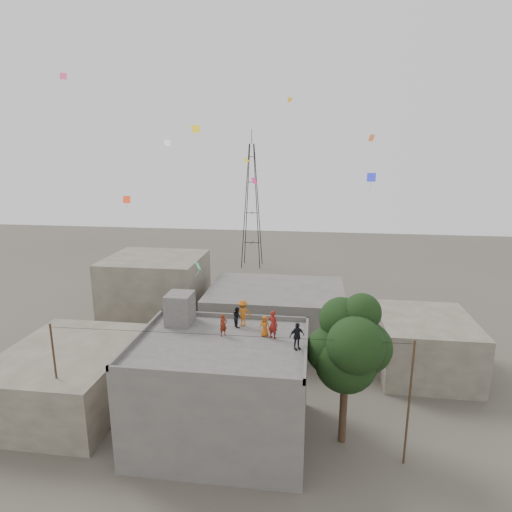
{
  "coord_description": "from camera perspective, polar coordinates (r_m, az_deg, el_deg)",
  "views": [
    {
      "loc": [
        5.12,
        -22.29,
        16.84
      ],
      "look_at": [
        1.93,
        1.15,
        11.08
      ],
      "focal_mm": 30.0,
      "sensor_mm": 36.0,
      "label": 1
    }
  ],
  "objects": [
    {
      "name": "person_red_adult",
      "position": [
        25.52,
        2.28,
        -9.1
      ],
      "size": [
        0.75,
        0.68,
        1.72
      ],
      "primitive_type": "imported",
      "rotation": [
        0.0,
        0.0,
        2.59
      ],
      "color": "maroon",
      "rests_on": "main_building"
    },
    {
      "name": "neighbor_west",
      "position": [
        32.71,
        -23.63,
        -14.54
      ],
      "size": [
        8.0,
        10.0,
        4.0
      ],
      "primitive_type": "cube",
      "color": "#5A5347",
      "rests_on": "ground"
    },
    {
      "name": "main_building",
      "position": [
        26.7,
        -4.64,
        -17.46
      ],
      "size": [
        10.0,
        8.0,
        6.1
      ],
      "color": "#54524F",
      "rests_on": "ground"
    },
    {
      "name": "person_dark_child",
      "position": [
        27.19,
        -2.53,
        -8.12
      ],
      "size": [
        0.76,
        0.8,
        1.3
      ],
      "primitive_type": "imported",
      "rotation": [
        0.0,
        0.0,
        2.16
      ],
      "color": "black",
      "rests_on": "main_building"
    },
    {
      "name": "neighbor_east",
      "position": [
        36.55,
        21.52,
        -10.95
      ],
      "size": [
        7.0,
        8.0,
        4.4
      ],
      "primitive_type": "cube",
      "color": "#5A5347",
      "rests_on": "ground"
    },
    {
      "name": "neighbor_northwest",
      "position": [
        43.27,
        -13.15,
        -4.64
      ],
      "size": [
        9.0,
        8.0,
        7.0
      ],
      "primitive_type": "cube",
      "color": "#5A5347",
      "rests_on": "ground"
    },
    {
      "name": "stair_head_box",
      "position": [
        27.99,
        -10.12,
        -6.9
      ],
      "size": [
        1.6,
        1.8,
        2.0
      ],
      "primitive_type": "cube",
      "color": "#54524F",
      "rests_on": "main_building"
    },
    {
      "name": "transmission_tower",
      "position": [
        63.43,
        -0.56,
        6.65
      ],
      "size": [
        2.97,
        2.97,
        20.01
      ],
      "color": "black",
      "rests_on": "ground"
    },
    {
      "name": "person_red_child",
      "position": [
        25.93,
        -4.39,
        -9.17
      ],
      "size": [
        0.59,
        0.59,
        1.38
      ],
      "primitive_type": "imported",
      "rotation": [
        0.0,
        0.0,
        0.76
      ],
      "color": "maroon",
      "rests_on": "main_building"
    },
    {
      "name": "tree",
      "position": [
        25.38,
        12.36,
        -11.69
      ],
      "size": [
        4.9,
        4.6,
        9.1
      ],
      "color": "black",
      "rests_on": "ground"
    },
    {
      "name": "neighbor_north",
      "position": [
        39.14,
        2.68,
        -7.82
      ],
      "size": [
        12.0,
        9.0,
        5.0
      ],
      "primitive_type": "cube",
      "color": "#54524F",
      "rests_on": "ground"
    },
    {
      "name": "kites",
      "position": [
        31.26,
        -2.88,
        13.01
      ],
      "size": [
        19.91,
        16.33,
        12.65
      ],
      "color": "#EF3D19",
      "rests_on": "ground"
    },
    {
      "name": "parapet",
      "position": [
        25.2,
        -4.79,
        -11.22
      ],
      "size": [
        10.0,
        8.0,
        0.3
      ],
      "color": "#54524F",
      "rests_on": "main_building"
    },
    {
      "name": "person_orange_child",
      "position": [
        25.84,
        1.15,
        -9.33
      ],
      "size": [
        0.67,
        0.49,
        1.27
      ],
      "primitive_type": "imported",
      "rotation": [
        0.0,
        0.0,
        -0.14
      ],
      "color": "#B95A15",
      "rests_on": "main_building"
    },
    {
      "name": "ground",
      "position": [
        28.4,
        -4.52,
        -22.73
      ],
      "size": [
        140.0,
        140.0,
        0.0
      ],
      "primitive_type": "plane",
      "color": "#4A453C",
      "rests_on": "ground"
    },
    {
      "name": "utility_line",
      "position": [
        25.17,
        -4.15,
        -17.5
      ],
      "size": [
        20.12,
        0.62,
        7.4
      ],
      "color": "black",
      "rests_on": "ground"
    },
    {
      "name": "person_dark_adult",
      "position": [
        24.28,
        5.47,
        -10.59
      ],
      "size": [
        0.99,
        0.81,
        1.57
      ],
      "primitive_type": "imported",
      "rotation": [
        0.0,
        0.0,
        0.55
      ],
      "color": "black",
      "rests_on": "main_building"
    },
    {
      "name": "person_orange_adult",
      "position": [
        27.23,
        -1.77,
        -7.6
      ],
      "size": [
        1.27,
        1.02,
        1.71
      ],
      "primitive_type": "imported",
      "rotation": [
        0.0,
        0.0,
        -2.74
      ],
      "color": "#B25A14",
      "rests_on": "main_building"
    }
  ]
}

